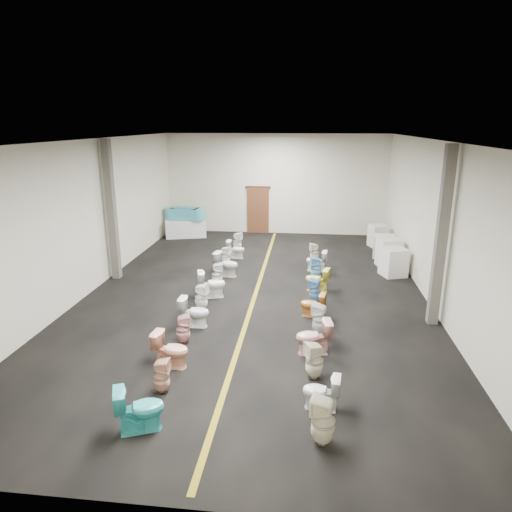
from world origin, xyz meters
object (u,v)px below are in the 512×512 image
object	(u,v)px
toilet_right_1	(321,392)
appliance_crate_a	(394,262)
toilet_left_0	(140,409)
toilet_left_3	(183,329)
appliance_crate_c	(383,246)
toilet_left_7	(217,274)
toilet_right_5	(313,305)
toilet_left_10	(236,249)
appliance_crate_d	(378,236)
toilet_right_7	(317,279)
toilet_right_3	(314,337)
toilet_left_9	(225,256)
toilet_right_9	(316,261)
appliance_crate_b	(389,253)
toilet_right_0	(323,421)
toilet_left_5	(201,297)
toilet_left_4	(194,312)
display_table	(186,228)
bathtub	(185,213)
toilet_right_4	(320,319)
toilet_left_2	(171,350)
toilet_right_2	(314,360)
toilet_right_8	(316,268)
toilet_left_6	(212,284)
toilet_left_11	(237,242)
toilet_right_6	(315,291)
toilet_left_8	(226,264)
toilet_right_10	(314,253)
toilet_left_1	(162,376)

from	to	relation	value
toilet_right_1	appliance_crate_a	bearing A→B (deg)	169.06
toilet_left_0	toilet_left_3	xyz separation A→B (m)	(-0.12, 3.14, -0.05)
appliance_crate_c	toilet_left_3	distance (m)	9.68
toilet_left_7	toilet_right_5	size ratio (longest dim) A/B	1.13
appliance_crate_c	toilet_left_10	size ratio (longest dim) A/B	1.23
appliance_crate_d	toilet_right_7	size ratio (longest dim) A/B	1.22
toilet_right_3	toilet_right_7	bearing A→B (deg)	168.33
toilet_left_9	toilet_right_9	world-z (taller)	same
appliance_crate_b	toilet_left_3	world-z (taller)	appliance_crate_b
appliance_crate_c	toilet_right_0	bearing A→B (deg)	-103.18
toilet_left_5	toilet_left_4	bearing A→B (deg)	-166.58
toilet_left_10	display_table	bearing A→B (deg)	42.24
bathtub	appliance_crate_a	xyz separation A→B (m)	(8.35, -4.53, -0.60)
bathtub	toilet_right_4	xyz separation A→B (m)	(5.81, -9.31, -0.67)
toilet_left_2	toilet_left_4	xyz separation A→B (m)	(0.00, 2.00, -0.00)
toilet_right_2	display_table	bearing A→B (deg)	-178.32
toilet_left_4	toilet_right_8	bearing A→B (deg)	-37.24
toilet_left_6	toilet_left_11	world-z (taller)	toilet_left_6
bathtub	toilet_left_6	bearing A→B (deg)	-63.20
appliance_crate_b	toilet_left_5	xyz separation A→B (m)	(-5.73, -4.67, -0.12)
bathtub	toilet_left_9	distance (m)	4.94
toilet_right_6	toilet_right_2	bearing A→B (deg)	21.01
toilet_left_0	toilet_right_1	distance (m)	3.15
appliance_crate_d	toilet_left_6	xyz separation A→B (m)	(-5.65, -6.40, -0.05)
toilet_left_8	toilet_right_9	bearing A→B (deg)	-62.37
appliance_crate_b	toilet_right_10	distance (m)	2.64
appliance_crate_d	toilet_left_1	xyz separation A→B (m)	(-5.57, -11.38, -0.11)
toilet_left_7	appliance_crate_a	bearing A→B (deg)	-84.43
toilet_left_2	toilet_left_6	world-z (taller)	toilet_left_6
appliance_crate_d	toilet_right_6	world-z (taller)	appliance_crate_d
appliance_crate_a	toilet_left_9	size ratio (longest dim) A/B	1.29
appliance_crate_d	toilet_left_7	world-z (taller)	appliance_crate_d
appliance_crate_d	toilet_left_2	world-z (taller)	appliance_crate_d
toilet_left_8	toilet_right_8	size ratio (longest dim) A/B	1.06
toilet_left_0	toilet_right_7	size ratio (longest dim) A/B	1.10
toilet_right_5	toilet_left_9	bearing A→B (deg)	-132.58
toilet_left_5	toilet_right_5	xyz separation A→B (m)	(3.02, -0.06, -0.05)
toilet_left_1	toilet_right_0	xyz separation A→B (m)	(3.00, -1.13, 0.08)
appliance_crate_b	toilet_left_5	distance (m)	7.39
toilet_right_4	toilet_right_9	distance (m)	4.98
toilet_right_6	toilet_right_5	bearing A→B (deg)	17.87
appliance_crate_a	bathtub	bearing A→B (deg)	151.52
toilet_left_11	toilet_right_2	size ratio (longest dim) A/B	0.95
toilet_left_6	toilet_right_8	world-z (taller)	toilet_left_6
toilet_right_5	toilet_right_8	xyz separation A→B (m)	(0.12, 3.02, 0.05)
toilet_left_8	toilet_right_0	xyz separation A→B (m)	(3.00, -8.07, 0.01)
appliance_crate_b	toilet_left_0	size ratio (longest dim) A/B	1.24
appliance_crate_a	toilet_right_0	xyz separation A→B (m)	(-2.57, -8.75, -0.05)
bathtub	toilet_right_1	world-z (taller)	bathtub
toilet_right_3	toilet_left_0	bearing A→B (deg)	-53.72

